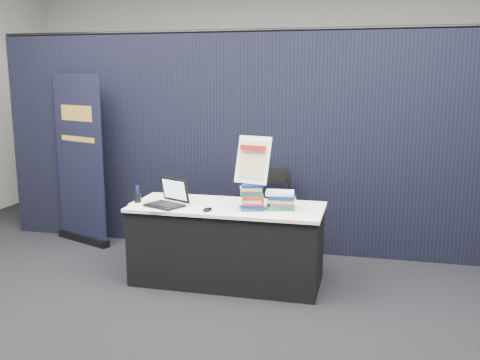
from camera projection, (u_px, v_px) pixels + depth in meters
The scene contains 15 objects.
floor at pixel (211, 304), 4.63m from camera, with size 8.00×8.00×0.00m, color black.
wall_back at pixel (286, 89), 8.10m from camera, with size 8.00×0.02×3.50m, color #B6B3AC.
drape_partition at pixel (252, 144), 5.92m from camera, with size 6.00×0.08×2.40m, color black.
display_table at pixel (227, 244), 5.08m from camera, with size 1.80×0.75×0.75m.
laptop at pixel (166, 199), 4.99m from camera, with size 0.40×0.39×0.25m.
mouse at pixel (207, 209), 4.79m from camera, with size 0.07×0.11×0.03m, color black.
brochure_left at pixel (149, 203), 5.11m from camera, with size 0.34×0.24×0.00m, color silver.
brochure_mid at pixel (165, 210), 4.85m from camera, with size 0.26×0.18×0.00m, color silver.
brochure_right at pixel (166, 206), 4.99m from camera, with size 0.25×0.18×0.00m, color silver.
pen_cup at pixel (138, 198), 5.11m from camera, with size 0.07×0.07×0.08m, color black.
book_stack_tall at pixel (252, 197), 4.82m from camera, with size 0.23×0.20×0.24m.
book_stack_short at pixel (281, 200), 4.85m from camera, with size 0.26×0.21×0.17m.
info_sign at pixel (253, 160), 4.79m from camera, with size 0.34×0.21×0.44m.
pullup_banner at pixel (80, 169), 6.22m from camera, with size 0.81×0.41×1.97m.
stacking_chair at pixel (266, 211), 5.61m from camera, with size 0.53×0.54×0.98m.
Camera 1 is at (1.28, -4.15, 1.95)m, focal length 40.00 mm.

